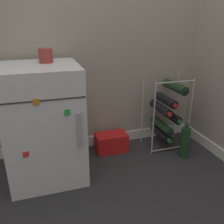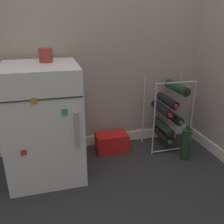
% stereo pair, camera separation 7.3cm
% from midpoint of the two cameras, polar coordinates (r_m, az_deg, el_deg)
% --- Properties ---
extents(ground_plane, '(14.00, 14.00, 0.00)m').
position_cam_midpoint_polar(ground_plane, '(1.75, 3.51, -17.42)').
color(ground_plane, '#28282B').
extents(wall_back, '(6.72, 0.07, 2.50)m').
position_cam_midpoint_polar(wall_back, '(2.05, -3.30, 25.24)').
color(wall_back, '#9E9384').
rests_on(wall_back, ground_plane).
extents(mini_fridge, '(0.51, 0.56, 0.82)m').
position_cam_midpoint_polar(mini_fridge, '(1.76, -17.00, -2.51)').
color(mini_fridge, silver).
rests_on(mini_fridge, ground_plane).
extents(wine_rack, '(0.36, 0.33, 0.65)m').
position_cam_midpoint_polar(wine_rack, '(2.16, 12.01, 0.14)').
color(wine_rack, '#B2B2B7').
rests_on(wine_rack, ground_plane).
extents(soda_box, '(0.28, 0.17, 0.16)m').
position_cam_midpoint_polar(soda_box, '(2.12, -1.18, -7.31)').
color(soda_box, red).
rests_on(soda_box, ground_plane).
extents(fridge_top_cup, '(0.09, 0.09, 0.10)m').
position_cam_midpoint_polar(fridge_top_cup, '(1.71, -16.87, 12.85)').
color(fridge_top_cup, maroon).
rests_on(fridge_top_cup, mini_fridge).
extents(loose_bottle_floor, '(0.08, 0.08, 0.31)m').
position_cam_midpoint_polar(loose_bottle_floor, '(2.08, 16.17, -7.02)').
color(loose_bottle_floor, '#19381E').
rests_on(loose_bottle_floor, ground_plane).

